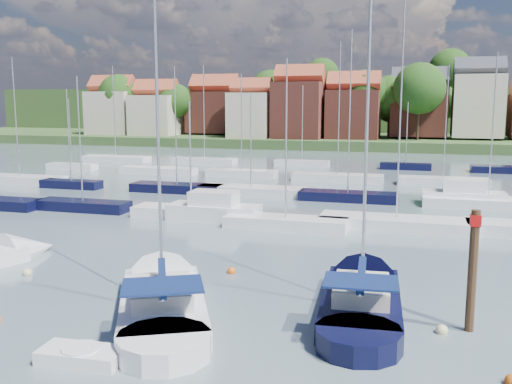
% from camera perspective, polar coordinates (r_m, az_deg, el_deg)
% --- Properties ---
extents(ground, '(260.00, 260.00, 0.00)m').
position_cam_1_polar(ground, '(61.65, 6.93, 0.62)').
color(ground, '#4D5F68').
rests_on(ground, ground).
extents(sailboat_centre, '(8.85, 13.27, 17.69)m').
position_cam_1_polar(sailboat_centre, '(26.81, -9.37, -9.94)').
color(sailboat_centre, white).
rests_on(sailboat_centre, ground).
extents(sailboat_navy, '(4.13, 12.47, 16.95)m').
position_cam_1_polar(sailboat_navy, '(26.93, 10.58, -9.87)').
color(sailboat_navy, black).
rests_on(sailboat_navy, ground).
extents(tender, '(3.02, 1.54, 0.64)m').
position_cam_1_polar(tender, '(21.58, -17.06, -15.37)').
color(tender, white).
rests_on(tender, ground).
extents(timber_piling, '(0.40, 0.40, 7.14)m').
position_cam_1_polar(timber_piling, '(24.29, 20.71, -9.47)').
color(timber_piling, '#4C331E').
rests_on(timber_piling, ground).
extents(buoy_d, '(0.51, 0.51, 0.51)m').
position_cam_1_polar(buoy_d, '(21.01, -9.55, -16.51)').
color(buoy_d, beige).
rests_on(buoy_d, ground).
extents(buoy_e, '(0.47, 0.47, 0.47)m').
position_cam_1_polar(buoy_e, '(30.55, -2.46, -8.11)').
color(buoy_e, '#D85914').
rests_on(buoy_e, ground).
extents(buoy_g, '(0.49, 0.49, 0.49)m').
position_cam_1_polar(buoy_g, '(24.24, 18.08, -13.26)').
color(buoy_g, beige).
rests_on(buoy_g, ground).
extents(buoy_h, '(0.50, 0.50, 0.50)m').
position_cam_1_polar(buoy_h, '(32.53, -21.88, -7.70)').
color(buoy_h, beige).
rests_on(buoy_h, ground).
extents(marina_field, '(79.62, 41.41, 15.93)m').
position_cam_1_polar(marina_field, '(56.56, 8.05, 0.27)').
color(marina_field, white).
rests_on(marina_field, ground).
extents(far_shore_town, '(212.46, 90.00, 22.27)m').
position_cam_1_polar(far_shore_town, '(153.12, 13.43, 7.22)').
color(far_shore_town, '#3A5229').
rests_on(far_shore_town, ground).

